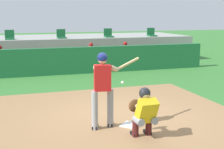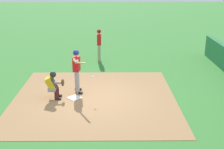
{
  "view_description": "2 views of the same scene",
  "coord_description": "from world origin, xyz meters",
  "px_view_note": "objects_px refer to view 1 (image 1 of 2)",
  "views": [
    {
      "loc": [
        -2.75,
        -7.79,
        2.67
      ],
      "look_at": [
        0.0,
        0.7,
        1.0
      ],
      "focal_mm": 52.12,
      "sensor_mm": 36.0,
      "label": 1
    },
    {
      "loc": [
        11.01,
        0.61,
        4.79
      ],
      "look_at": [
        0.0,
        0.7,
        1.0
      ],
      "focal_mm": 48.18,
      "sensor_mm": 36.0,
      "label": 2
    }
  ],
  "objects_px": {
    "dugout_player_0": "(0,60)",
    "stadium_seat_1": "(10,37)",
    "batter_at_plate": "(104,85)",
    "stadium_seat_3": "(108,35)",
    "catcher_crouched": "(144,111)",
    "stadium_seat_4": "(152,34)",
    "home_plate": "(131,125)",
    "stadium_seat_2": "(61,36)",
    "dugout_player_1": "(92,56)",
    "dugout_player_2": "(126,54)"
  },
  "relations": [
    {
      "from": "dugout_player_0",
      "to": "stadium_seat_1",
      "type": "relative_size",
      "value": 2.71
    },
    {
      "from": "batter_at_plate",
      "to": "stadium_seat_3",
      "type": "relative_size",
      "value": 3.76
    },
    {
      "from": "catcher_crouched",
      "to": "stadium_seat_4",
      "type": "xyz_separation_m",
      "value": [
        5.21,
        10.96,
        0.93
      ]
    },
    {
      "from": "home_plate",
      "to": "batter_at_plate",
      "type": "bearing_deg",
      "value": 174.42
    },
    {
      "from": "stadium_seat_2",
      "to": "stadium_seat_3",
      "type": "relative_size",
      "value": 1.0
    },
    {
      "from": "home_plate",
      "to": "stadium_seat_2",
      "type": "height_order",
      "value": "stadium_seat_2"
    },
    {
      "from": "dugout_player_1",
      "to": "dugout_player_2",
      "type": "relative_size",
      "value": 1.0
    },
    {
      "from": "batter_at_plate",
      "to": "dugout_player_0",
      "type": "xyz_separation_m",
      "value": [
        -2.4,
        8.08,
        -0.36
      ]
    },
    {
      "from": "dugout_player_0",
      "to": "catcher_crouched",
      "type": "bearing_deg",
      "value": -71.09
    },
    {
      "from": "catcher_crouched",
      "to": "stadium_seat_1",
      "type": "height_order",
      "value": "stadium_seat_1"
    },
    {
      "from": "stadium_seat_2",
      "to": "stadium_seat_3",
      "type": "distance_m",
      "value": 2.6
    },
    {
      "from": "home_plate",
      "to": "stadium_seat_1",
      "type": "height_order",
      "value": "stadium_seat_1"
    },
    {
      "from": "dugout_player_2",
      "to": "stadium_seat_4",
      "type": "height_order",
      "value": "stadium_seat_4"
    },
    {
      "from": "stadium_seat_2",
      "to": "dugout_player_0",
      "type": "bearing_deg",
      "value": -146.49
    },
    {
      "from": "stadium_seat_2",
      "to": "batter_at_plate",
      "type": "bearing_deg",
      "value": -93.8
    },
    {
      "from": "stadium_seat_1",
      "to": "stadium_seat_3",
      "type": "height_order",
      "value": "same"
    },
    {
      "from": "catcher_crouched",
      "to": "dugout_player_2",
      "type": "height_order",
      "value": "dugout_player_2"
    },
    {
      "from": "home_plate",
      "to": "batter_at_plate",
      "type": "xyz_separation_m",
      "value": [
        -0.67,
        0.07,
        1.01
      ]
    },
    {
      "from": "dugout_player_0",
      "to": "stadium_seat_2",
      "type": "xyz_separation_m",
      "value": [
        3.07,
        2.03,
        0.86
      ]
    },
    {
      "from": "batter_at_plate",
      "to": "dugout_player_2",
      "type": "xyz_separation_m",
      "value": [
        3.56,
        8.08,
        -0.36
      ]
    },
    {
      "from": "dugout_player_0",
      "to": "batter_at_plate",
      "type": "bearing_deg",
      "value": -73.44
    },
    {
      "from": "catcher_crouched",
      "to": "stadium_seat_3",
      "type": "bearing_deg",
      "value": 76.59
    },
    {
      "from": "catcher_crouched",
      "to": "dugout_player_0",
      "type": "relative_size",
      "value": 1.47
    },
    {
      "from": "stadium_seat_1",
      "to": "stadium_seat_4",
      "type": "height_order",
      "value": "same"
    },
    {
      "from": "home_plate",
      "to": "dugout_player_1",
      "type": "height_order",
      "value": "dugout_player_1"
    },
    {
      "from": "stadium_seat_4",
      "to": "home_plate",
      "type": "bearing_deg",
      "value": -117.06
    },
    {
      "from": "batter_at_plate",
      "to": "stadium_seat_2",
      "type": "bearing_deg",
      "value": 86.2
    },
    {
      "from": "catcher_crouched",
      "to": "stadium_seat_1",
      "type": "relative_size",
      "value": 3.97
    },
    {
      "from": "stadium_seat_1",
      "to": "stadium_seat_2",
      "type": "distance_m",
      "value": 2.6
    },
    {
      "from": "home_plate",
      "to": "catcher_crouched",
      "type": "bearing_deg",
      "value": -91.04
    },
    {
      "from": "stadium_seat_3",
      "to": "dugout_player_2",
      "type": "bearing_deg",
      "value": -81.98
    },
    {
      "from": "dugout_player_0",
      "to": "stadium_seat_4",
      "type": "xyz_separation_m",
      "value": [
        8.27,
        2.03,
        0.86
      ]
    },
    {
      "from": "stadium_seat_1",
      "to": "dugout_player_1",
      "type": "bearing_deg",
      "value": -28.7
    },
    {
      "from": "batter_at_plate",
      "to": "stadium_seat_3",
      "type": "distance_m",
      "value": 10.64
    },
    {
      "from": "catcher_crouched",
      "to": "stadium_seat_3",
      "type": "height_order",
      "value": "stadium_seat_3"
    },
    {
      "from": "batter_at_plate",
      "to": "dugout_player_1",
      "type": "bearing_deg",
      "value": 77.52
    },
    {
      "from": "dugout_player_1",
      "to": "stadium_seat_1",
      "type": "bearing_deg",
      "value": 151.3
    },
    {
      "from": "catcher_crouched",
      "to": "stadium_seat_1",
      "type": "bearing_deg",
      "value": 103.27
    },
    {
      "from": "dugout_player_0",
      "to": "stadium_seat_4",
      "type": "distance_m",
      "value": 8.56
    },
    {
      "from": "dugout_player_0",
      "to": "stadium_seat_4",
      "type": "bearing_deg",
      "value": 13.82
    },
    {
      "from": "stadium_seat_2",
      "to": "catcher_crouched",
      "type": "bearing_deg",
      "value": -90.07
    },
    {
      "from": "home_plate",
      "to": "stadium_seat_2",
      "type": "bearing_deg",
      "value": 90.0
    },
    {
      "from": "batter_at_plate",
      "to": "stadium_seat_4",
      "type": "distance_m",
      "value": 11.7
    },
    {
      "from": "dugout_player_2",
      "to": "dugout_player_1",
      "type": "bearing_deg",
      "value": 180.0
    },
    {
      "from": "stadium_seat_4",
      "to": "stadium_seat_3",
      "type": "bearing_deg",
      "value": 180.0
    },
    {
      "from": "dugout_player_0",
      "to": "dugout_player_1",
      "type": "xyz_separation_m",
      "value": [
        4.19,
        0.0,
        0.0
      ]
    },
    {
      "from": "dugout_player_1",
      "to": "dugout_player_0",
      "type": "bearing_deg",
      "value": 180.0
    },
    {
      "from": "dugout_player_2",
      "to": "home_plate",
      "type": "bearing_deg",
      "value": -109.52
    },
    {
      "from": "home_plate",
      "to": "stadium_seat_1",
      "type": "bearing_deg",
      "value": 104.33
    },
    {
      "from": "batter_at_plate",
      "to": "catcher_crouched",
      "type": "xyz_separation_m",
      "value": [
        0.66,
        -0.85,
        -0.43
      ]
    }
  ]
}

